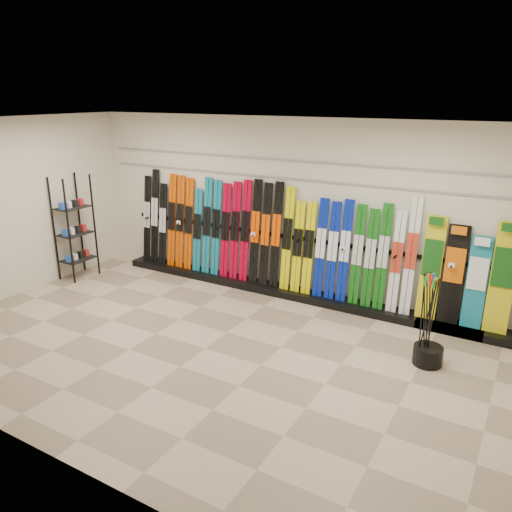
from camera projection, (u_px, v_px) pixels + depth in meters
The scene contains 12 objects.
floor at pixel (205, 348), 6.89m from camera, with size 8.00×8.00×0.00m, color gray.
back_wall at pixel (288, 208), 8.48m from camera, with size 8.00×8.00×0.00m, color beige.
left_wall at pixel (7, 210), 8.32m from camera, with size 5.00×5.00×0.00m, color beige.
ceiling at pixel (197, 125), 5.95m from camera, with size 8.00×8.00×0.00m, color silver.
ski_rack_base at pixel (292, 293), 8.64m from camera, with size 8.00×0.40×0.12m, color black.
skis at pixel (259, 236), 8.73m from camera, with size 5.36×0.24×1.83m.
snowboards at pixel (466, 275), 7.16m from camera, with size 1.27×0.24×1.58m.
accessory_rack at pixel (75, 227), 9.29m from camera, with size 0.40×0.60×1.94m, color black.
pole_bin at pixel (428, 355), 6.46m from camera, with size 0.38×0.38×0.25m, color black.
ski_poles at pixel (427, 320), 6.35m from camera, with size 0.22×0.30×1.18m.
slatwall_rail_0 at pixel (288, 179), 8.30m from camera, with size 7.60×0.02×0.03m, color gray.
slatwall_rail_1 at pixel (289, 160), 8.21m from camera, with size 7.60×0.02×0.03m, color gray.
Camera 1 is at (3.68, -4.97, 3.37)m, focal length 35.00 mm.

